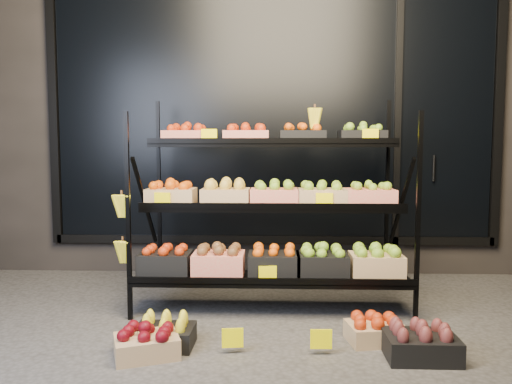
{
  "coord_description": "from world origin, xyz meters",
  "views": [
    {
      "loc": [
        0.02,
        -3.31,
        1.24
      ],
      "look_at": [
        -0.12,
        0.55,
        0.9
      ],
      "focal_mm": 35.0,
      "sensor_mm": 36.0,
      "label": 1
    }
  ],
  "objects_px": {
    "display_rack": "(271,206)",
    "floor_crate_midleft": "(164,333)",
    "floor_crate_midright": "(376,329)",
    "floor_crate_left": "(147,342)"
  },
  "relations": [
    {
      "from": "display_rack",
      "to": "floor_crate_midleft",
      "type": "relative_size",
      "value": 5.88
    },
    {
      "from": "floor_crate_midleft",
      "to": "floor_crate_midright",
      "type": "height_order",
      "value": "floor_crate_midleft"
    },
    {
      "from": "floor_crate_left",
      "to": "floor_crate_midleft",
      "type": "relative_size",
      "value": 1.19
    },
    {
      "from": "floor_crate_midright",
      "to": "floor_crate_left",
      "type": "bearing_deg",
      "value": -178.9
    },
    {
      "from": "display_rack",
      "to": "floor_crate_left",
      "type": "xyz_separation_m",
      "value": [
        -0.73,
        -1.06,
        -0.7
      ]
    },
    {
      "from": "floor_crate_midleft",
      "to": "floor_crate_midright",
      "type": "distance_m",
      "value": 1.35
    },
    {
      "from": "display_rack",
      "to": "floor_crate_midright",
      "type": "xyz_separation_m",
      "value": [
        0.68,
        -0.78,
        -0.7
      ]
    },
    {
      "from": "floor_crate_left",
      "to": "floor_crate_midright",
      "type": "distance_m",
      "value": 1.44
    },
    {
      "from": "display_rack",
      "to": "floor_crate_midleft",
      "type": "distance_m",
      "value": 1.32
    },
    {
      "from": "floor_crate_left",
      "to": "display_rack",
      "type": "bearing_deg",
      "value": 34.4
    }
  ]
}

